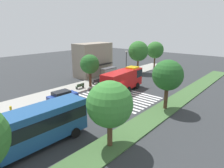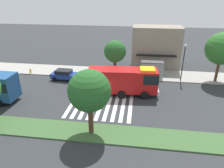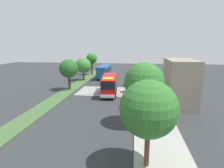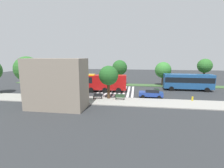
% 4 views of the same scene
% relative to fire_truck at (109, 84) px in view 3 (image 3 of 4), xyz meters
% --- Properties ---
extents(ground_plane, '(120.00, 120.00, 0.00)m').
position_rel_fire_truck_xyz_m(ground_plane, '(-2.89, -1.20, -2.08)').
color(ground_plane, '#2D3033').
extents(sidewalk, '(60.00, 4.94, 0.14)m').
position_rel_fire_truck_xyz_m(sidewalk, '(-2.89, 7.46, -2.01)').
color(sidewalk, '#9E9B93').
rests_on(sidewalk, ground_plane).
extents(median_strip, '(60.00, 3.00, 0.14)m').
position_rel_fire_truck_xyz_m(median_strip, '(-2.89, -8.89, -2.01)').
color(median_strip, '#3D6033').
rests_on(median_strip, ground_plane).
extents(crosswalk, '(7.65, 11.14, 0.01)m').
position_rel_fire_truck_xyz_m(crosswalk, '(-2.63, -1.20, -2.07)').
color(crosswalk, silver).
rests_on(crosswalk, ground_plane).
extents(fire_truck, '(9.37, 3.36, 3.77)m').
position_rel_fire_truck_xyz_m(fire_truck, '(0.00, 0.00, 0.00)').
color(fire_truck, '#B71414').
rests_on(fire_truck, ground_plane).
extents(parked_car_west, '(4.31, 2.13, 1.72)m').
position_rel_fire_truck_xyz_m(parked_car_west, '(-33.20, 3.79, -1.19)').
color(parked_car_west, silver).
rests_on(parked_car_west, ground_plane).
extents(parked_car_mid, '(4.41, 2.25, 1.60)m').
position_rel_fire_truck_xyz_m(parked_car_mid, '(-9.70, 3.79, -1.24)').
color(parked_car_mid, navy).
rests_on(parked_car_mid, ground_plane).
extents(transit_bus, '(10.39, 3.07, 3.63)m').
position_rel_fire_truck_xyz_m(transit_bus, '(-18.32, -3.98, 0.07)').
color(transit_bus, navy).
rests_on(transit_bus, ground_plane).
extents(bus_stop_shelter, '(3.50, 1.40, 2.46)m').
position_rel_fire_truck_xyz_m(bus_stop_shelter, '(3.78, 6.39, -0.19)').
color(bus_stop_shelter, '#4C4C51').
rests_on(bus_stop_shelter, sidewalk).
extents(bench_near_shelter, '(1.60, 0.50, 0.90)m').
position_rel_fire_truck_xyz_m(bench_near_shelter, '(-0.22, 6.40, -1.48)').
color(bench_near_shelter, black).
rests_on(bench_near_shelter, sidewalk).
extents(bench_west_of_shelter, '(1.60, 0.50, 0.90)m').
position_rel_fire_truck_xyz_m(bench_west_of_shelter, '(-4.17, 6.40, -1.48)').
color(bench_west_of_shelter, '#2D472D').
rests_on(bench_west_of_shelter, sidewalk).
extents(street_lamp, '(0.36, 0.36, 5.60)m').
position_rel_fire_truck_xyz_m(street_lamp, '(8.18, 5.59, 1.41)').
color(street_lamp, '#2D2D30').
rests_on(street_lamp, sidewalk).
extents(storefront_building, '(8.37, 4.98, 7.24)m').
position_rel_fire_truck_xyz_m(storefront_building, '(4.49, 12.01, 1.54)').
color(storefront_building, gray).
rests_on(storefront_building, ground_plane).
extents(sidewalk_tree_far_west, '(3.42, 3.42, 5.80)m').
position_rel_fire_truck_xyz_m(sidewalk_tree_far_west, '(-2.10, 5.99, 2.11)').
color(sidewalk_tree_far_west, '#47301E').
rests_on(sidewalk_tree_far_west, sidewalk).
extents(sidewalk_tree_west, '(4.68, 4.68, 7.40)m').
position_rel_fire_truck_xyz_m(sidewalk_tree_west, '(13.36, 5.99, 3.11)').
color(sidewalk_tree_west, '#513823').
rests_on(sidewalk_tree_west, sidewalk).
extents(sidewalk_tree_center, '(4.42, 4.42, 6.88)m').
position_rel_fire_truck_xyz_m(sidewalk_tree_center, '(21.46, 5.99, 2.72)').
color(sidewalk_tree_center, '#513823').
rests_on(sidewalk_tree_center, sidewalk).
extents(median_tree_far_west, '(3.43, 3.43, 6.84)m').
position_rel_fire_truck_xyz_m(median_tree_far_west, '(-23.45, -8.89, 3.10)').
color(median_tree_far_west, '#513823').
rests_on(median_tree_far_west, median_strip).
extents(median_tree_west, '(4.04, 4.04, 6.00)m').
position_rel_fire_truck_xyz_m(median_tree_west, '(-13.64, -8.89, 2.01)').
color(median_tree_west, '#513823').
rests_on(median_tree_west, median_strip).
extents(median_tree_center, '(3.92, 3.92, 6.45)m').
position_rel_fire_truck_xyz_m(median_tree_center, '(-2.56, -8.89, 2.52)').
color(median_tree_center, '#47301E').
rests_on(median_tree_center, median_strip).
extents(fire_hydrant, '(0.28, 0.28, 0.70)m').
position_rel_fire_truck_xyz_m(fire_hydrant, '(-16.35, 5.49, -1.59)').
color(fire_hydrant, gold).
rests_on(fire_hydrant, sidewalk).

